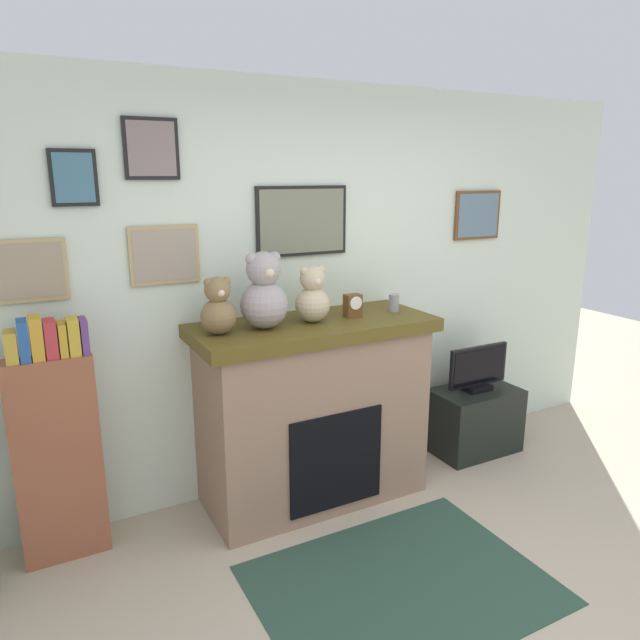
{
  "coord_description": "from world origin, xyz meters",
  "views": [
    {
      "loc": [
        -1.77,
        -1.38,
        2.04
      ],
      "look_at": [
        -0.17,
        1.64,
        1.17
      ],
      "focal_mm": 32.54,
      "sensor_mm": 36.0,
      "label": 1
    }
  ],
  "objects": [
    {
      "name": "back_wall",
      "position": [
        -0.01,
        2.0,
        1.31
      ],
      "size": [
        5.2,
        0.15,
        2.6
      ],
      "color": "silver",
      "rests_on": "ground_plane"
    },
    {
      "name": "fireplace",
      "position": [
        -0.22,
        1.64,
        0.59
      ],
      "size": [
        1.48,
        0.66,
        1.17
      ],
      "color": "#8F7059",
      "rests_on": "ground_plane"
    },
    {
      "name": "bookshelf",
      "position": [
        -1.69,
        1.74,
        0.63
      ],
      "size": [
        0.43,
        0.16,
        1.35
      ],
      "color": "brown",
      "rests_on": "ground_plane"
    },
    {
      "name": "tv_stand",
      "position": [
        1.15,
        1.64,
        0.24
      ],
      "size": [
        0.64,
        0.4,
        0.48
      ],
      "primitive_type": "cube",
      "color": "black",
      "rests_on": "ground_plane"
    },
    {
      "name": "television",
      "position": [
        1.15,
        1.64,
        0.64
      ],
      "size": [
        0.51,
        0.14,
        0.34
      ],
      "color": "black",
      "rests_on": "tv_stand"
    },
    {
      "name": "area_rug",
      "position": [
        -0.22,
        0.66,
        0.0
      ],
      "size": [
        1.46,
        1.09,
        0.01
      ],
      "primitive_type": "cube",
      "color": "#2A4738",
      "rests_on": "ground_plane"
    },
    {
      "name": "candle_jar",
      "position": [
        0.36,
        1.62,
        1.23
      ],
      "size": [
        0.07,
        0.07,
        0.11
      ],
      "primitive_type": "cylinder",
      "color": "gray",
      "rests_on": "fireplace"
    },
    {
      "name": "mantel_clock",
      "position": [
        0.05,
        1.62,
        1.25
      ],
      "size": [
        0.1,
        0.08,
        0.14
      ],
      "color": "brown",
      "rests_on": "fireplace"
    },
    {
      "name": "teddy_bear_grey",
      "position": [
        -0.81,
        1.62,
        1.32
      ],
      "size": [
        0.2,
        0.2,
        0.32
      ],
      "color": "olive",
      "rests_on": "fireplace"
    },
    {
      "name": "teddy_bear_tan",
      "position": [
        -0.54,
        1.62,
        1.37
      ],
      "size": [
        0.28,
        0.28,
        0.44
      ],
      "color": "#9D9394",
      "rests_on": "fireplace"
    },
    {
      "name": "teddy_bear_brown",
      "position": [
        -0.23,
        1.62,
        1.33
      ],
      "size": [
        0.21,
        0.21,
        0.34
      ],
      "color": "#C3B18C",
      "rests_on": "fireplace"
    }
  ]
}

